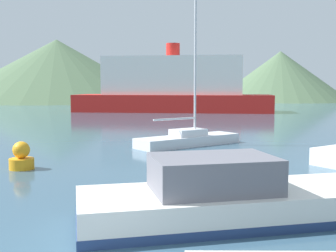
{
  "coord_description": "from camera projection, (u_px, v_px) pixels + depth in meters",
  "views": [
    {
      "loc": [
        0.8,
        -5.0,
        2.97
      ],
      "look_at": [
        0.67,
        14.0,
        1.2
      ],
      "focal_mm": 45.0,
      "sensor_mm": 36.0,
      "label": 1
    }
  ],
  "objects": [
    {
      "name": "hill_central",
      "position": [
        280.0,
        76.0,
        88.54
      ],
      "size": [
        28.28,
        28.28,
        10.43
      ],
      "color": "#4C6647",
      "rests_on": "ground_plane"
    },
    {
      "name": "motorboat_near",
      "position": [
        273.0,
        199.0,
        9.59
      ],
      "size": [
        8.47,
        3.99,
        2.19
      ],
      "rotation": [
        0.0,
        0.0,
        0.23
      ],
      "color": "white",
      "rests_on": "ground_plane"
    },
    {
      "name": "buoy_marker",
      "position": [
        21.0,
        158.0,
        15.2
      ],
      "size": [
        0.88,
        0.88,
        1.01
      ],
      "color": "orange",
      "rests_on": "ground_plane"
    },
    {
      "name": "ferry_distant",
      "position": [
        173.0,
        87.0,
        50.53
      ],
      "size": [
        23.86,
        9.32,
        8.13
      ],
      "rotation": [
        0.0,
        0.0,
        -0.12
      ],
      "color": "red",
      "rests_on": "ground_plane"
    },
    {
      "name": "sailboat_middle",
      "position": [
        188.0,
        137.0,
        21.41
      ],
      "size": [
        5.51,
        4.67,
        10.49
      ],
      "rotation": [
        0.0,
        0.0,
        0.64
      ],
      "color": "silver",
      "rests_on": "ground_plane"
    },
    {
      "name": "hill_west",
      "position": [
        57.0,
        70.0,
        89.42
      ],
      "size": [
        46.25,
        46.25,
        12.96
      ],
      "color": "#4C6647",
      "rests_on": "ground_plane"
    }
  ]
}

